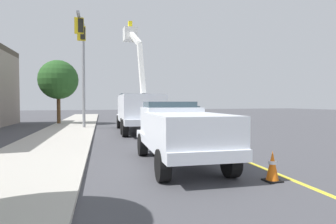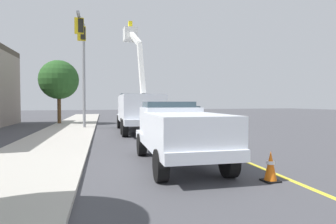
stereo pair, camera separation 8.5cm
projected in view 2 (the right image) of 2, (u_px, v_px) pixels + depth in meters
The scene contains 12 objects.
ground at pixel (179, 134), 18.30m from camera, with size 120.00×120.00×0.00m, color #47474C.
sidewalk_far_side at pixel (61, 136), 16.71m from camera, with size 60.00×3.60×0.12m, color #B2ADA3.
lane_centre_stripe at pixel (179, 134), 18.30m from camera, with size 50.00×0.16×0.01m, color yellow.
utility_bucket_truck at pixel (138, 108), 19.82m from camera, with size 8.37×3.13×7.70m.
service_pickup_truck at pixel (178, 131), 9.26m from camera, with size 5.75×2.54×2.06m.
passing_minivan at pixel (186, 114), 26.81m from camera, with size 4.93×2.27×1.69m.
traffic_cone_leading at pixel (271, 166), 7.33m from camera, with size 0.40×0.40×0.79m.
traffic_cone_mid_front at pixel (200, 137), 13.56m from camera, with size 0.40×0.40×0.80m.
traffic_cone_mid_rear at pixel (174, 128), 18.34m from camera, with size 0.40×0.40×0.79m.
traffic_cone_trailing at pixel (154, 121), 24.35m from camera, with size 0.40×0.40×0.82m.
traffic_signal_mast at pixel (83, 54), 20.31m from camera, with size 5.16×0.73×7.96m.
street_tree_right at pixel (59, 80), 25.78m from camera, with size 3.51×3.51×5.83m.
Camera 2 is at (-17.20, 6.13, 2.04)m, focal length 30.54 mm.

